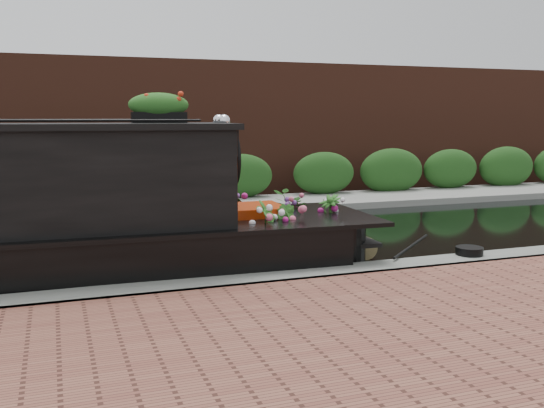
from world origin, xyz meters
name	(u,v)px	position (x,y,z in m)	size (l,w,h in m)	color
ground	(215,245)	(0.00, 0.00, 0.00)	(80.00, 80.00, 0.00)	black
near_bank_coping	(277,293)	(0.00, -3.30, 0.00)	(40.00, 0.60, 0.50)	slate
far_bank_path	(173,212)	(0.00, 4.20, 0.00)	(40.00, 2.40, 0.34)	gray
far_hedge	(166,207)	(0.00, 5.10, 0.00)	(40.00, 1.10, 2.80)	#1E4717
far_brick_wall	(154,197)	(0.00, 7.20, 0.00)	(40.00, 1.00, 8.00)	#52281B
rope_fender	(363,247)	(2.09, -1.83, 0.19)	(0.37, 0.37, 0.36)	olive
coiled_mooring_rope	(469,251)	(3.22, -3.15, 0.31)	(0.42, 0.42, 0.12)	black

